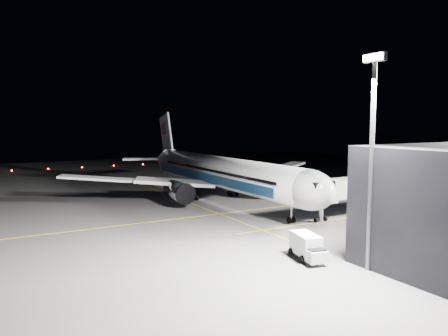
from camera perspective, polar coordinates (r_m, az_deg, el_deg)
ground at (r=80.29m, az=-0.37°, el=-4.28°), size 200.00×200.00×0.00m
guide_line_main at (r=71.88m, az=3.54°, el=-5.51°), size 0.25×80.00×0.01m
guide_line_cross at (r=77.58m, az=-4.25°, el=-4.66°), size 70.00×0.25×0.01m
guide_line_side at (r=69.05m, az=16.10°, el=-6.22°), size 0.25×40.00×0.01m
airliner at (r=80.46m, az=-0.75°, el=-0.54°), size 61.48×54.22×16.64m
jet_bridge at (r=74.19m, az=20.56°, el=-1.94°), size 3.60×34.40×6.30m
floodlight_mast_south at (r=43.60m, az=18.76°, el=3.10°), size 2.40×0.67×20.70m
taxiway_lights at (r=146.81m, az=-14.22°, el=0.30°), size 0.44×60.44×0.44m
service_truck at (r=47.08m, az=10.88°, el=-10.04°), size 5.49×3.24×2.64m
baggage_tug at (r=88.68m, az=8.43°, el=-2.86°), size 2.52×2.13×1.67m
safety_cone_a at (r=84.53m, az=9.16°, el=-3.66°), size 0.36×0.36×0.53m
safety_cone_b at (r=82.73m, az=7.28°, el=-3.79°), size 0.44×0.44×0.66m
safety_cone_c at (r=94.24m, az=4.69°, el=-2.59°), size 0.39×0.39×0.58m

